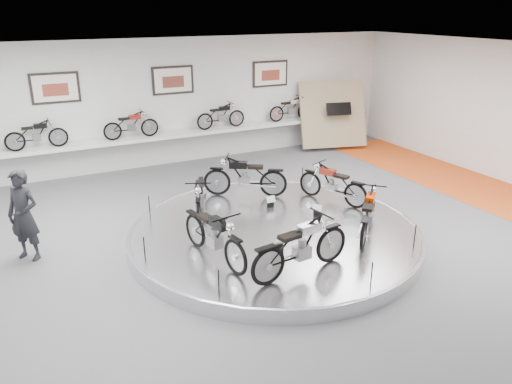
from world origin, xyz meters
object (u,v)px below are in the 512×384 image
bike_c (200,197)px  bike_f (369,214)px  shelf (179,135)px  visitor (24,215)px  bike_d (214,235)px  display_platform (274,234)px  bike_e (301,246)px  bike_b (245,176)px  bike_a (333,183)px

bike_c → bike_f: bearing=70.8°
shelf → visitor: (-4.90, -4.82, -0.04)m
bike_c → bike_d: size_ratio=0.93×
bike_c → display_platform: bearing=65.4°
shelf → bike_c: 5.19m
bike_e → bike_f: bike_e is taller
bike_b → bike_c: bike_b is taller
bike_a → bike_c: size_ratio=0.99×
bike_a → bike_f: size_ratio=0.96×
bike_a → bike_f: bearing=143.8°
bike_b → visitor: (-5.19, -0.50, 0.12)m
bike_d → visitor: 3.93m
bike_b → bike_c: size_ratio=1.09×
bike_a → visitor: bearing=60.4°
bike_a → bike_b: bearing=29.8°
bike_a → bike_f: bike_f is taller
bike_b → bike_d: size_ratio=1.01×
shelf → bike_a: bearing=-70.1°
bike_b → visitor: visitor is taller
bike_d → bike_e: bike_e is taller
bike_e → visitor: visitor is taller
bike_e → bike_f: size_ratio=1.08×
visitor → shelf: bearing=86.9°
bike_b → visitor: 5.21m
display_platform → bike_e: size_ratio=3.45×
bike_e → display_platform: bearing=67.0°
shelf → bike_b: (0.29, -4.32, -0.17)m
bike_c → bike_e: 3.36m
display_platform → bike_f: bearing=-37.9°
bike_e → bike_f: bearing=10.8°
bike_c → bike_f: (2.79, -2.59, 0.02)m
bike_d → bike_e: 1.69m
bike_a → display_platform: bearing=87.0°
shelf → bike_b: 4.33m
display_platform → bike_d: bike_d is taller
bike_c → bike_f: bike_f is taller
bike_d → bike_b: bearing=134.5°
bike_b → bike_e: size_ratio=0.98×
bike_a → bike_b: size_ratio=0.91×
bike_b → visitor: size_ratio=0.95×
bike_b → bike_d: bearing=86.2°
shelf → bike_f: (1.58, -7.63, -0.19)m
shelf → visitor: 6.87m
bike_d → bike_e: bearing=35.5°
bike_e → visitor: size_ratio=0.97×
bike_a → visitor: (-6.94, 0.84, 0.17)m
bike_a → bike_c: 3.32m
bike_a → bike_c: bike_c is taller
bike_b → bike_e: bike_e is taller
bike_e → visitor: bearing=133.4°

